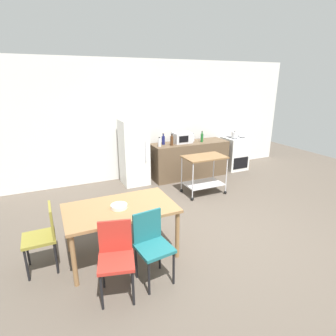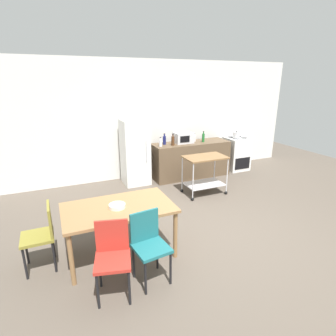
{
  "view_description": "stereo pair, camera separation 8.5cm",
  "coord_description": "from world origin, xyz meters",
  "px_view_note": "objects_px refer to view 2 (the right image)",
  "views": [
    {
      "loc": [
        -2.41,
        -3.3,
        2.41
      ],
      "look_at": [
        -0.35,
        1.2,
        0.8
      ],
      "focal_mm": 29.0,
      "sensor_mm": 36.0,
      "label": 1
    },
    {
      "loc": [
        -2.33,
        -3.34,
        2.41
      ],
      "look_at": [
        -0.35,
        1.2,
        0.8
      ],
      "focal_mm": 29.0,
      "sensor_mm": 36.0,
      "label": 2
    }
  ],
  "objects_px": {
    "microwave": "(183,138)",
    "bottle_sesame_oil": "(194,138)",
    "bottle_sparkling_water": "(161,143)",
    "refrigerator": "(135,152)",
    "chair_teal": "(149,242)",
    "kettle": "(236,135)",
    "chair_red": "(113,254)",
    "bottle_soda": "(173,141)",
    "stove_oven": "(236,153)",
    "chair_olive": "(42,233)",
    "bottle_olive_oil": "(164,140)",
    "dining_table": "(119,212)",
    "kitchen_cart": "(205,169)",
    "bottle_vinegar": "(203,138)",
    "fruit_bowl": "(117,206)"
  },
  "relations": [
    {
      "from": "dining_table",
      "to": "bottle_soda",
      "type": "bearing_deg",
      "value": 51.6
    },
    {
      "from": "bottle_soda",
      "to": "kettle",
      "type": "distance_m",
      "value": 1.88
    },
    {
      "from": "stove_oven",
      "to": "fruit_bowl",
      "type": "relative_size",
      "value": 4.13
    },
    {
      "from": "chair_teal",
      "to": "chair_olive",
      "type": "height_order",
      "value": "same"
    },
    {
      "from": "refrigerator",
      "to": "kettle",
      "type": "relative_size",
      "value": 6.47
    },
    {
      "from": "bottle_vinegar",
      "to": "fruit_bowl",
      "type": "xyz_separation_m",
      "value": [
        -2.84,
        -2.52,
        -0.24
      ]
    },
    {
      "from": "chair_red",
      "to": "chair_olive",
      "type": "bearing_deg",
      "value": 146.28
    },
    {
      "from": "microwave",
      "to": "bottle_sesame_oil",
      "type": "bearing_deg",
      "value": 7.44
    },
    {
      "from": "microwave",
      "to": "bottle_sesame_oil",
      "type": "relative_size",
      "value": 2.17
    },
    {
      "from": "refrigerator",
      "to": "stove_oven",
      "type": "bearing_deg",
      "value": -1.6
    },
    {
      "from": "bottle_sparkling_water",
      "to": "bottle_sesame_oil",
      "type": "relative_size",
      "value": 1.05
    },
    {
      "from": "chair_olive",
      "to": "fruit_bowl",
      "type": "xyz_separation_m",
      "value": [
        0.97,
        -0.14,
        0.26
      ]
    },
    {
      "from": "refrigerator",
      "to": "kitchen_cart",
      "type": "relative_size",
      "value": 1.7
    },
    {
      "from": "bottle_sparkling_water",
      "to": "refrigerator",
      "type": "bearing_deg",
      "value": 162.26
    },
    {
      "from": "stove_oven",
      "to": "bottle_vinegar",
      "type": "relative_size",
      "value": 3.31
    },
    {
      "from": "bottle_sesame_oil",
      "to": "refrigerator",
      "type": "bearing_deg",
      "value": 179.75
    },
    {
      "from": "bottle_olive_oil",
      "to": "microwave",
      "type": "relative_size",
      "value": 0.59
    },
    {
      "from": "bottle_soda",
      "to": "kettle",
      "type": "bearing_deg",
      "value": 0.6
    },
    {
      "from": "bottle_sparkling_water",
      "to": "microwave",
      "type": "distance_m",
      "value": 0.68
    },
    {
      "from": "chair_red",
      "to": "bottle_sparkling_water",
      "type": "height_order",
      "value": "bottle_sparkling_water"
    },
    {
      "from": "bottle_olive_oil",
      "to": "microwave",
      "type": "bearing_deg",
      "value": -2.82
    },
    {
      "from": "chair_teal",
      "to": "refrigerator",
      "type": "height_order",
      "value": "refrigerator"
    },
    {
      "from": "dining_table",
      "to": "stove_oven",
      "type": "bearing_deg",
      "value": 33.12
    },
    {
      "from": "bottle_sesame_oil",
      "to": "fruit_bowl",
      "type": "xyz_separation_m",
      "value": [
        -2.67,
        -2.68,
        -0.21
      ]
    },
    {
      "from": "refrigerator",
      "to": "bottle_sesame_oil",
      "type": "relative_size",
      "value": 7.33
    },
    {
      "from": "stove_oven",
      "to": "bottle_soda",
      "type": "height_order",
      "value": "bottle_soda"
    },
    {
      "from": "microwave",
      "to": "bottle_sesame_oil",
      "type": "distance_m",
      "value": 0.35
    },
    {
      "from": "chair_olive",
      "to": "bottle_sesame_oil",
      "type": "bearing_deg",
      "value": 124.57
    },
    {
      "from": "bottle_sparkling_water",
      "to": "microwave",
      "type": "bearing_deg",
      "value": 11.33
    },
    {
      "from": "chair_teal",
      "to": "dining_table",
      "type": "bearing_deg",
      "value": 100.9
    },
    {
      "from": "microwave",
      "to": "stove_oven",
      "type": "bearing_deg",
      "value": -1.03
    },
    {
      "from": "chair_red",
      "to": "bottle_soda",
      "type": "distance_m",
      "value": 3.89
    },
    {
      "from": "dining_table",
      "to": "chair_teal",
      "type": "bearing_deg",
      "value": -72.0
    },
    {
      "from": "stove_oven",
      "to": "bottle_sparkling_water",
      "type": "xyz_separation_m",
      "value": [
        -2.32,
        -0.1,
        0.54
      ]
    },
    {
      "from": "fruit_bowl",
      "to": "refrigerator",
      "type": "bearing_deg",
      "value": 68.22
    },
    {
      "from": "bottle_sparkling_water",
      "to": "microwave",
      "type": "relative_size",
      "value": 0.48
    },
    {
      "from": "bottle_sparkling_water",
      "to": "bottle_soda",
      "type": "xyz_separation_m",
      "value": [
        0.32,
        -0.01,
        0.03
      ]
    },
    {
      "from": "chair_red",
      "to": "kettle",
      "type": "xyz_separation_m",
      "value": [
        4.08,
        3.18,
        0.48
      ]
    },
    {
      "from": "chair_teal",
      "to": "refrigerator",
      "type": "distance_m",
      "value": 3.42
    },
    {
      "from": "refrigerator",
      "to": "kettle",
      "type": "height_order",
      "value": "refrigerator"
    },
    {
      "from": "chair_teal",
      "to": "stove_oven",
      "type": "height_order",
      "value": "stove_oven"
    },
    {
      "from": "chair_teal",
      "to": "bottle_vinegar",
      "type": "bearing_deg",
      "value": 43.22
    },
    {
      "from": "chair_teal",
      "to": "chair_olive",
      "type": "distance_m",
      "value": 1.42
    },
    {
      "from": "dining_table",
      "to": "kettle",
      "type": "xyz_separation_m",
      "value": [
        3.84,
        2.48,
        0.33
      ]
    },
    {
      "from": "kitchen_cart",
      "to": "bottle_vinegar",
      "type": "bearing_deg",
      "value": 61.66
    },
    {
      "from": "bottle_sparkling_water",
      "to": "bottle_olive_oil",
      "type": "relative_size",
      "value": 0.82
    },
    {
      "from": "bottle_soda",
      "to": "bottle_sesame_oil",
      "type": "xyz_separation_m",
      "value": [
        0.69,
        0.19,
        -0.03
      ]
    },
    {
      "from": "bottle_sesame_oil",
      "to": "fruit_bowl",
      "type": "bearing_deg",
      "value": -134.82
    },
    {
      "from": "chair_olive",
      "to": "bottle_olive_oil",
      "type": "bearing_deg",
      "value": 131.7
    },
    {
      "from": "kitchen_cart",
      "to": "fruit_bowl",
      "type": "height_order",
      "value": "kitchen_cart"
    }
  ]
}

